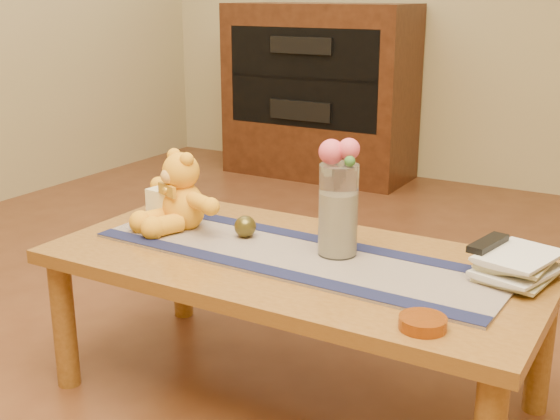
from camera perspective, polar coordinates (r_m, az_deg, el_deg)
The scene contains 30 objects.
floor at distance 2.24m, azimuth 1.14°, elevation -14.56°, with size 5.50×5.50×0.00m, color #512A17.
coffee_table_top at distance 2.04m, azimuth 1.21°, elevation -4.23°, with size 1.40×0.70×0.04m, color brown.
table_leg_fl at distance 2.30m, azimuth -16.79°, elevation -8.64°, with size 0.07×0.07×0.41m, color brown.
table_leg_bl at distance 2.68m, azimuth -7.81°, elevation -4.24°, with size 0.07×0.07×0.41m, color brown.
table_leg_br at distance 2.20m, azimuth 20.03°, elevation -10.13°, with size 0.07×0.07×0.41m, color brown.
persian_runner at distance 2.04m, azimuth 1.13°, elevation -3.60°, with size 1.20×0.35×0.01m, color #1F1B4E.
runner_border_near at distance 1.92m, azimuth -1.11°, elevation -4.75°, with size 1.20×0.06×0.00m, color #14183D.
runner_border_far at distance 2.15m, azimuth 3.12°, elevation -2.32°, with size 1.20×0.06×0.00m, color #14183D.
teddy_bear at distance 2.26m, azimuth -7.72°, elevation 1.51°, with size 0.34×0.28×0.23m, color #FCAA1F, non-canonical shape.
pillar_candle at distance 2.33m, azimuth -9.04°, elevation 0.41°, with size 0.09×0.09×0.11m, color #FFF3BB.
candle_wick at distance 2.31m, azimuth -9.11°, elevation 1.86°, with size 0.00×0.00×0.01m, color black.
glass_vase at distance 2.00m, azimuth 4.65°, elevation -0.01°, with size 0.11×0.11×0.26m, color silver.
potpourri_fill at distance 2.01m, azimuth 4.62°, elevation -1.08°, with size 0.09×0.09×0.18m, color beige.
rose_left at distance 1.95m, azimuth 4.11°, elevation 4.63°, with size 0.07×0.07×0.07m, color #DD4E65.
rose_right at distance 1.95m, azimuth 5.50°, elevation 4.85°, with size 0.06×0.06×0.06m, color #DD4E65.
blue_flower_back at distance 1.98m, azimuth 5.46°, elevation 4.57°, with size 0.04×0.04×0.04m, color #4A5AA2.
blue_flower_side at distance 1.99m, azimuth 4.22°, elevation 4.40°, with size 0.04×0.04×0.04m, color #4A5AA2.
leaf_sprig at distance 1.92m, azimuth 5.57°, elevation 3.88°, with size 0.03×0.03×0.03m, color #33662D.
bronze_ball at distance 2.16m, azimuth -2.78°, elevation -1.32°, with size 0.07×0.07×0.07m, color #494018.
book_bottom at distance 2.00m, azimuth 16.16°, elevation -4.50°, with size 0.17×0.22×0.02m, color beige.
book_lower at distance 1.99m, azimuth 16.28°, elevation -4.05°, with size 0.16×0.22×0.02m, color beige.
book_upper at distance 1.99m, azimuth 16.13°, elevation -3.41°, with size 0.17×0.22×0.02m, color beige.
book_top at distance 1.98m, azimuth 16.37°, elevation -3.00°, with size 0.16×0.22×0.02m, color beige.
tv_remote at distance 1.97m, azimuth 16.21°, elevation -2.56°, with size 0.04×0.16×0.02m, color black.
amber_dish at distance 1.64m, azimuth 11.28°, elevation -8.80°, with size 0.11×0.11×0.03m, color #BF5914.
media_cabinet at distance 4.70m, azimuth 3.17°, elevation 9.38°, with size 1.20×0.50×1.10m, color black.
cabinet_cavity at distance 4.48m, azimuth 1.79°, elevation 10.44°, with size 1.02×0.03×0.61m, color black.
cabinet_shelf at distance 4.55m, azimuth 2.31°, elevation 10.54°, with size 1.02×0.20×0.03m, color black.
stereo_upper at distance 4.55m, azimuth 2.46°, elevation 13.04°, with size 0.42×0.28×0.10m, color black.
stereo_lower at distance 4.60m, azimuth 2.40°, elevation 8.12°, with size 0.42×0.28×0.12m, color black.
Camera 1 is at (0.92, -1.67, 1.17)m, focal length 46.00 mm.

